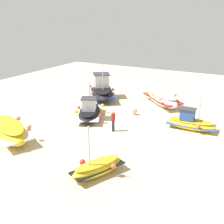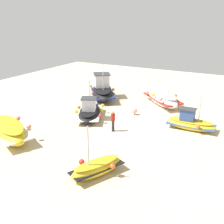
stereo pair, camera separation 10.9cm
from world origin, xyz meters
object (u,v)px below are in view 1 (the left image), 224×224
object	(u,v)px
mooring_buoy_0	(135,111)
fishing_boat_3	(162,98)
fishing_boat_5	(98,168)
fishing_boat_2	(9,131)
fishing_boat_4	(102,91)
fishing_boat_0	(190,123)
fishing_boat_1	(90,112)
person_walking	(113,119)

from	to	relation	value
mooring_buoy_0	fishing_boat_3	bearing A→B (deg)	163.41
fishing_boat_3	fishing_boat_5	world-z (taller)	fishing_boat_5
fishing_boat_5	fishing_boat_2	bearing A→B (deg)	107.21
fishing_boat_2	fishing_boat_4	distance (m)	11.71
fishing_boat_0	fishing_boat_5	size ratio (longest dim) A/B	1.13
fishing_boat_0	mooring_buoy_0	distance (m)	5.15
fishing_boat_4	mooring_buoy_0	bearing A→B (deg)	-156.36
fishing_boat_1	fishing_boat_4	xyz separation A→B (m)	(-5.44, -1.95, 0.32)
fishing_boat_3	fishing_boat_4	bearing A→B (deg)	52.84
fishing_boat_1	mooring_buoy_0	bearing A→B (deg)	103.61
fishing_boat_4	person_walking	size ratio (longest dim) A/B	3.32
fishing_boat_0	fishing_boat_3	xyz separation A→B (m)	(-4.85, -3.89, 0.13)
fishing_boat_0	fishing_boat_2	size ratio (longest dim) A/B	0.72
fishing_boat_2	fishing_boat_0	bearing A→B (deg)	61.46
person_walking	fishing_boat_2	bearing A→B (deg)	40.72
mooring_buoy_0	fishing_boat_0	bearing A→B (deg)	80.01
fishing_boat_0	fishing_boat_1	xyz separation A→B (m)	(1.64, -8.13, 0.03)
fishing_boat_2	fishing_boat_5	size ratio (longest dim) A/B	1.58
person_walking	mooring_buoy_0	bearing A→B (deg)	-88.27
fishing_boat_3	person_walking	bearing A→B (deg)	125.03
fishing_boat_0	fishing_boat_4	distance (m)	10.78
fishing_boat_0	fishing_boat_1	bearing A→B (deg)	10.22
fishing_boat_1	fishing_boat_3	distance (m)	7.76
fishing_boat_3	fishing_boat_1	bearing A→B (deg)	100.04
fishing_boat_2	fishing_boat_5	world-z (taller)	fishing_boat_5
fishing_boat_5	mooring_buoy_0	size ratio (longest dim) A/B	5.38
fishing_boat_2	mooring_buoy_0	world-z (taller)	fishing_boat_2
fishing_boat_4	fishing_boat_5	bearing A→B (deg)	173.16
fishing_boat_3	person_walking	xyz separation A→B (m)	(8.01, -1.15, 0.27)
fishing_boat_5	mooring_buoy_0	bearing A→B (deg)	36.31
fishing_boat_1	person_walking	size ratio (longest dim) A/B	2.89
fishing_boat_1	fishing_boat_3	world-z (taller)	fishing_boat_1
fishing_boat_2	fishing_boat_3	size ratio (longest dim) A/B	1.05
fishing_boat_4	fishing_boat_5	xyz separation A→B (m)	(12.64, 7.12, -0.44)
fishing_boat_2	fishing_boat_3	world-z (taller)	fishing_boat_3
fishing_boat_2	person_walking	bearing A→B (deg)	64.70
fishing_boat_5	fishing_boat_0	bearing A→B (deg)	5.57
fishing_boat_3	mooring_buoy_0	bearing A→B (deg)	116.64
fishing_boat_0	fishing_boat_4	xyz separation A→B (m)	(-3.80, -10.09, 0.34)
fishing_boat_1	fishing_boat_3	xyz separation A→B (m)	(-6.49, 4.25, 0.10)
fishing_boat_4	fishing_boat_1	bearing A→B (deg)	163.47
fishing_boat_5	mooring_buoy_0	distance (m)	9.95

